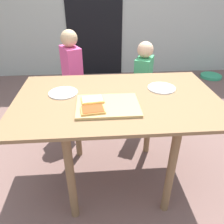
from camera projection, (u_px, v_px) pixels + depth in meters
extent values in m
plane|color=#74564F|center=(116.00, 177.00, 1.90)|extent=(16.00, 16.00, 0.00)
cube|color=black|center=(94.00, 13.00, 3.51)|extent=(0.90, 0.02, 2.00)
cube|color=brown|center=(117.00, 99.00, 1.52)|extent=(1.38, 0.86, 0.02)
cylinder|color=brown|center=(71.00, 177.00, 1.41)|extent=(0.05, 0.05, 0.74)
cylinder|color=brown|center=(171.00, 172.00, 1.45)|extent=(0.05, 0.05, 0.74)
cylinder|color=brown|center=(77.00, 122.00, 1.97)|extent=(0.05, 0.05, 0.74)
cylinder|color=brown|center=(149.00, 119.00, 2.01)|extent=(0.05, 0.05, 0.74)
cube|color=tan|center=(108.00, 106.00, 1.39)|extent=(0.39, 0.30, 0.02)
cube|color=#E4A34D|center=(93.00, 100.00, 1.43)|extent=(0.15, 0.12, 0.01)
cube|color=#F2E998|center=(92.00, 99.00, 1.42)|extent=(0.14, 0.11, 0.00)
cube|color=#E4A34D|center=(93.00, 110.00, 1.31)|extent=(0.15, 0.12, 0.01)
cube|color=red|center=(93.00, 109.00, 1.31)|extent=(0.14, 0.11, 0.00)
cylinder|color=white|center=(162.00, 88.00, 1.63)|extent=(0.20, 0.20, 0.01)
cylinder|color=white|center=(63.00, 93.00, 1.56)|extent=(0.20, 0.20, 0.01)
cylinder|color=#442F55|center=(73.00, 106.00, 2.47)|extent=(0.09, 0.09, 0.49)
cylinder|color=#442F55|center=(78.00, 111.00, 2.37)|extent=(0.09, 0.09, 0.49)
cube|color=#E54C8C|center=(72.00, 68.00, 2.19)|extent=(0.23, 0.28, 0.42)
sphere|color=tan|center=(69.00, 38.00, 2.04)|extent=(0.16, 0.16, 0.16)
cylinder|color=#2C2F51|center=(142.00, 109.00, 2.49)|extent=(0.09, 0.09, 0.42)
cylinder|color=#2C2F51|center=(139.00, 115.00, 2.38)|extent=(0.09, 0.09, 0.42)
cube|color=#3FA566|center=(143.00, 77.00, 2.23)|extent=(0.23, 0.28, 0.39)
sphere|color=#E9B791|center=(145.00, 50.00, 2.09)|extent=(0.15, 0.15, 0.15)
cylinder|color=#38AB75|center=(211.00, 76.00, 3.84)|extent=(0.35, 0.35, 0.04)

